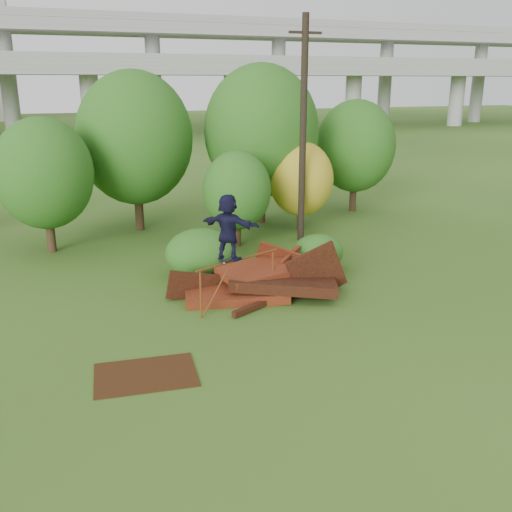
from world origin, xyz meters
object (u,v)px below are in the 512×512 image
object	(u,v)px
skater	(228,227)
flat_plate	(146,375)
utility_pole	(303,131)
scrap_pile	(263,282)

from	to	relation	value
skater	flat_plate	bearing A→B (deg)	90.88
flat_plate	utility_pole	world-z (taller)	utility_pole
scrap_pile	utility_pole	xyz separation A→B (m)	(3.93, 5.51, 4.25)
scrap_pile	skater	distance (m)	2.66
skater	utility_pole	xyz separation A→B (m)	(5.32, 6.28, 2.11)
skater	scrap_pile	bearing A→B (deg)	-106.07
scrap_pile	utility_pole	bearing A→B (deg)	54.49
scrap_pile	skater	bearing A→B (deg)	-151.12
scrap_pile	utility_pole	world-z (taller)	utility_pole
scrap_pile	flat_plate	size ratio (longest dim) A/B	2.50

